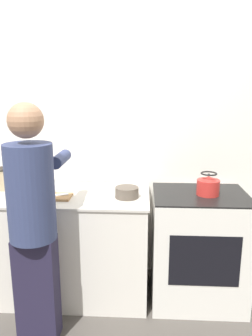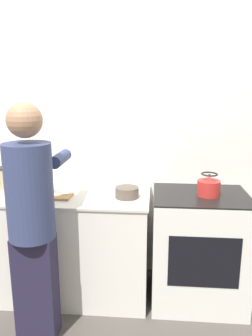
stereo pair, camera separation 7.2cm
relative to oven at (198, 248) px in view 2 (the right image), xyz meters
The scene contains 10 objects.
ground_plane 0.98m from the oven, 159.53° to the right, with size 12.00×12.00×0.00m, color #4C4742.
wall_back 1.25m from the oven, 151.28° to the left, with size 8.00×0.05×2.60m.
counter 1.21m from the oven, behind, with size 1.60×0.70×0.89m.
oven is the anchor object (origin of this frame).
person 1.37m from the oven, 156.49° to the right, with size 0.35×0.59×1.66m.
cutting_board 1.30m from the oven, behind, with size 0.38×0.18×0.02m.
knife 1.27m from the oven, behind, with size 0.25×0.11×0.01m.
kettle 0.54m from the oven, 21.70° to the right, with size 0.18×0.18×0.18m.
bowl_prep 0.76m from the oven, behind, with size 0.19×0.19×0.09m.
canister_jar 1.73m from the oven, behind, with size 0.16×0.16×0.19m.
Camera 2 is at (0.42, -2.20, 1.73)m, focal length 35.00 mm.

